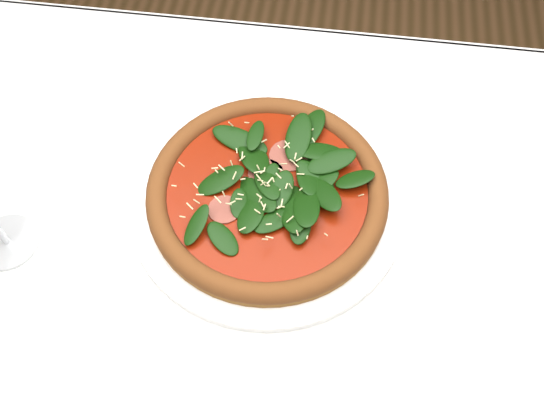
# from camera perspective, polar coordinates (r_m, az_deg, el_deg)

# --- Properties ---
(ground) EXTENTS (6.00, 6.00, 0.00)m
(ground) POSITION_cam_1_polar(r_m,az_deg,el_deg) (1.48, -0.98, -17.56)
(ground) COLOR brown
(ground) RESTS_ON ground
(dining_table) EXTENTS (1.21, 0.81, 0.75)m
(dining_table) POSITION_cam_1_polar(r_m,az_deg,el_deg) (0.87, -1.61, -6.69)
(dining_table) COLOR silver
(dining_table) RESTS_ON ground
(plate) EXTENTS (0.36, 0.36, 0.02)m
(plate) POSITION_cam_1_polar(r_m,az_deg,el_deg) (0.80, -0.44, 0.51)
(plate) COLOR white
(plate) RESTS_ON dining_table
(pizza) EXTENTS (0.41, 0.41, 0.04)m
(pizza) POSITION_cam_1_polar(r_m,az_deg,el_deg) (0.78, -0.45, 1.34)
(pizza) COLOR #9A6325
(pizza) RESTS_ON plate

